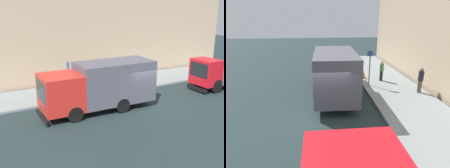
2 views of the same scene
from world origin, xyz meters
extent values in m
plane|color=#223132|center=(0.00, 0.00, 0.00)|extent=(80.00, 80.00, 0.00)
cube|color=gray|center=(5.04, 0.00, 0.07)|extent=(4.08, 30.00, 0.14)
cube|color=red|center=(0.82, 5.38, 1.53)|extent=(2.48, 2.36, 2.13)
cube|color=black|center=(0.85, 6.50, 1.79)|extent=(2.03, 0.12, 1.20)
cube|color=#545360|center=(0.72, 1.80, 1.76)|extent=(2.56, 4.93, 2.58)
cube|color=black|center=(0.86, 6.58, 0.26)|extent=(2.32, 0.19, 0.24)
cylinder|color=black|center=(-0.25, 4.95, 0.46)|extent=(0.33, 0.94, 0.93)
cylinder|color=black|center=(1.87, 4.89, 0.46)|extent=(0.33, 0.94, 0.93)
cylinder|color=black|center=(-0.34, 1.83, 0.46)|extent=(0.33, 0.94, 0.93)
cylinder|color=black|center=(1.78, 1.77, 0.46)|extent=(0.33, 0.94, 0.93)
cube|color=black|center=(0.41, -5.39, 1.74)|extent=(1.72, 0.06, 1.09)
cylinder|color=black|center=(4.67, 4.85, 0.54)|extent=(0.34, 0.34, 0.79)
cylinder|color=#487F47|center=(4.67, 4.85, 1.23)|extent=(0.45, 0.45, 0.59)
sphere|color=#D6A689|center=(4.67, 4.85, 1.63)|extent=(0.22, 0.22, 0.22)
cylinder|color=brown|center=(6.43, 2.13, 0.56)|extent=(0.36, 0.36, 0.84)
cylinder|color=#23212C|center=(6.43, 2.13, 1.31)|extent=(0.48, 0.48, 0.65)
sphere|color=brown|center=(6.43, 2.13, 1.73)|extent=(0.20, 0.20, 0.20)
cone|color=orange|center=(3.37, 5.68, 0.50)|extent=(0.50, 0.50, 0.72)
cylinder|color=#4C5156|center=(3.42, 3.87, 1.46)|extent=(0.08, 0.08, 2.62)
cube|color=blue|center=(3.42, 3.89, 2.52)|extent=(0.44, 0.03, 0.36)
camera|label=1|loc=(-14.20, 10.46, 6.53)|focal=44.88mm
camera|label=2|loc=(-0.22, -9.18, 4.97)|focal=30.39mm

